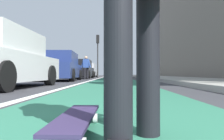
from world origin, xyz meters
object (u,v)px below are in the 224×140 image
at_px(traffic_light, 98,48).
at_px(parked_car_mid, 60,67).
at_px(parked_car_far, 80,70).
at_px(parked_car_end, 88,71).
at_px(skateboard, 76,119).
at_px(pedestrian_distant, 86,66).

bearing_deg(traffic_light, parked_car_mid, 172.84).
xyz_separation_m(parked_car_far, traffic_light, (3.47, -1.14, 2.14)).
bearing_deg(parked_car_end, parked_car_far, -178.74).
xyz_separation_m(skateboard, pedestrian_distant, (12.64, 1.68, 0.77)).
xyz_separation_m(skateboard, parked_car_end, (22.04, 2.76, 0.61)).
relative_size(skateboard, pedestrian_distant, 0.56).
relative_size(parked_car_mid, parked_car_end, 0.98).
height_order(skateboard, pedestrian_distant, pedestrian_distant).
bearing_deg(parked_car_far, pedestrian_distant, -163.94).
height_order(parked_car_mid, parked_car_end, parked_car_end).
distance_m(parked_car_mid, parked_car_end, 12.17).
relative_size(parked_car_end, pedestrian_distant, 2.98).
xyz_separation_m(traffic_light, pedestrian_distant, (-6.76, 0.20, -1.98)).
bearing_deg(parked_car_end, parked_car_mid, -179.62).
distance_m(skateboard, traffic_light, 19.65).
bearing_deg(skateboard, pedestrian_distant, 7.58).
bearing_deg(parked_car_far, skateboard, -170.63).
bearing_deg(parked_car_mid, pedestrian_distant, -19.90).
distance_m(parked_car_end, pedestrian_distant, 9.46).
bearing_deg(parked_car_mid, traffic_light, -7.16).
xyz_separation_m(parked_car_end, traffic_light, (-2.64, -1.28, 2.14)).
bearing_deg(skateboard, parked_car_end, 7.15).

